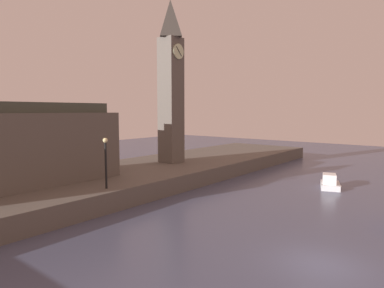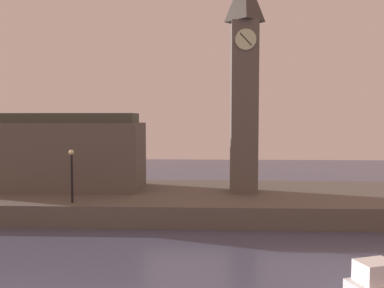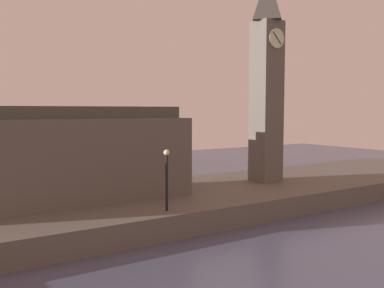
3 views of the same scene
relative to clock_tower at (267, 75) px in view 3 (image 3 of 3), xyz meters
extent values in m
cube|color=#5B544C|center=(-11.69, 0.01, -9.70)|extent=(70.00, 12.00, 1.50)
cube|color=#5B544C|center=(0.00, 0.00, -2.29)|extent=(2.07, 2.07, 13.32)
cylinder|color=beige|center=(0.00, -1.09, 2.84)|extent=(1.57, 0.12, 1.57)
cube|color=black|center=(0.00, -1.16, 2.84)|extent=(0.91, 0.04, 0.96)
cube|color=#5B544C|center=(-16.79, 1.10, -6.21)|extent=(16.86, 5.20, 5.47)
cube|color=#42473D|center=(-16.79, 1.10, -3.08)|extent=(16.01, 3.12, 0.80)
cylinder|color=black|center=(-12.24, -4.74, -7.28)|extent=(0.16, 0.16, 3.34)
sphere|color=#F2E099|center=(-12.24, -4.74, -5.43)|extent=(0.36, 0.36, 0.36)
camera|label=1|loc=(-27.05, -24.61, -3.29)|focal=31.42mm
camera|label=2|loc=(-2.69, -32.91, -3.03)|focal=38.87mm
camera|label=3|loc=(-24.49, -26.56, -2.92)|focal=39.69mm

